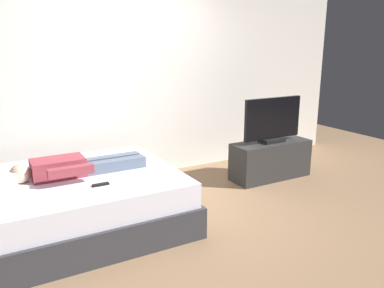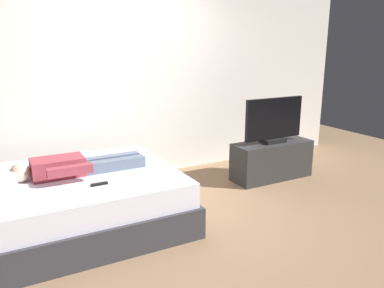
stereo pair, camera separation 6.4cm
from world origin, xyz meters
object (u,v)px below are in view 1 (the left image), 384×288
Objects in this scene: remote at (101,184)px; person at (72,167)px; tv at (272,121)px; bed at (73,203)px; tv_stand at (270,160)px.

person is at bearing 110.47° from remote.
tv is (2.63, 0.18, 0.16)m from person.
person is 1.43× the size of tv.
bed is 13.75× the size of remote.
tv_stand is at bearing 13.27° from remote.
remote is 2.56m from tv_stand.
person is 1.15× the size of tv_stand.
remote is 0.17× the size of tv.
tv is at bearing 13.27° from remote.
tv reaches higher than remote.
bed is 1.64× the size of person.
tv_stand is (2.65, 0.21, -0.01)m from bed.
person is 8.40× the size of remote.
tv_stand is at bearing 4.53° from bed.
bed is 0.50m from remote.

